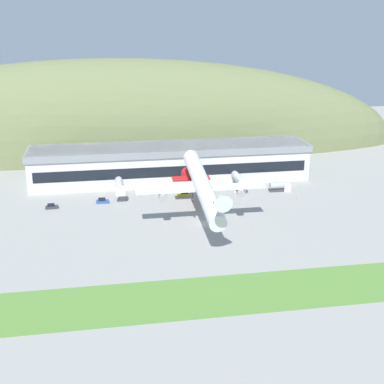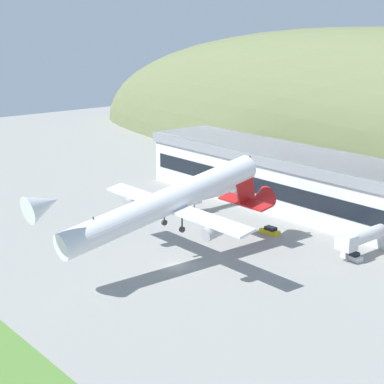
{
  "view_description": "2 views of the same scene",
  "coord_description": "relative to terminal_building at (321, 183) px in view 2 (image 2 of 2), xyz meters",
  "views": [
    {
      "loc": [
        -28.59,
        -145.86,
        58.82
      ],
      "look_at": [
        -3.8,
        -3.6,
        11.31
      ],
      "focal_mm": 50.0,
      "sensor_mm": 36.0,
      "label": 1
    },
    {
      "loc": [
        86.45,
        -68.37,
        44.01
      ],
      "look_at": [
        1.87,
        2.34,
        14.06
      ],
      "focal_mm": 60.0,
      "sensor_mm": 36.0,
      "label": 2
    }
  ],
  "objects": [
    {
      "name": "terminal_building",
      "position": [
        0.0,
        0.0,
        0.0
      ],
      "size": [
        103.45,
        19.07,
        13.52
      ],
      "color": "silver",
      "rests_on": "ground_plane"
    },
    {
      "name": "service_car_1",
      "position": [
        -25.79,
        -21.4,
        -6.95
      ],
      "size": [
        4.19,
        1.96,
        1.69
      ],
      "color": "#264C99",
      "rests_on": "ground_plane"
    },
    {
      "name": "ground_plane",
      "position": [
        3.37,
        -45.28,
        -7.65
      ],
      "size": [
        389.48,
        389.48,
        0.0
      ],
      "primitive_type": "plane",
      "color": "gray"
    },
    {
      "name": "jetway_0",
      "position": [
        -19.8,
        -16.93,
        -3.66
      ],
      "size": [
        3.38,
        14.32,
        5.43
      ],
      "color": "silver",
      "rests_on": "ground_plane"
    },
    {
      "name": "service_car_3",
      "position": [
        22.2,
        -17.69,
        -7.0
      ],
      "size": [
        4.29,
        2.09,
        1.57
      ],
      "color": "silver",
      "rests_on": "ground_plane"
    },
    {
      "name": "jetway_1",
      "position": [
        22.39,
        -16.0,
        -3.66
      ],
      "size": [
        3.38,
        12.57,
        5.43
      ],
      "color": "silver",
      "rests_on": "ground_plane"
    },
    {
      "name": "service_car_0",
      "position": [
        -42.02,
        -24.0,
        -7.01
      ],
      "size": [
        4.13,
        2.15,
        1.56
      ],
      "color": "#333338",
      "rests_on": "ground_plane"
    },
    {
      "name": "cargo_airplane",
      "position": [
        2.98,
        -46.53,
        4.47
      ],
      "size": [
        38.38,
        53.33,
        13.65
      ],
      "color": "silver"
    },
    {
      "name": "service_car_2",
      "position": [
        1.94,
        -18.72,
        -7.0
      ],
      "size": [
        4.52,
        2.06,
        1.58
      ],
      "color": "gold",
      "rests_on": "ground_plane"
    },
    {
      "name": "hill_backdrop",
      "position": [
        -22.0,
        50.29,
        -7.65
      ],
      "size": [
        278.72,
        53.43,
        83.46
      ],
      "primitive_type": "ellipsoid",
      "color": "#667047",
      "rests_on": "ground_plane"
    }
  ]
}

